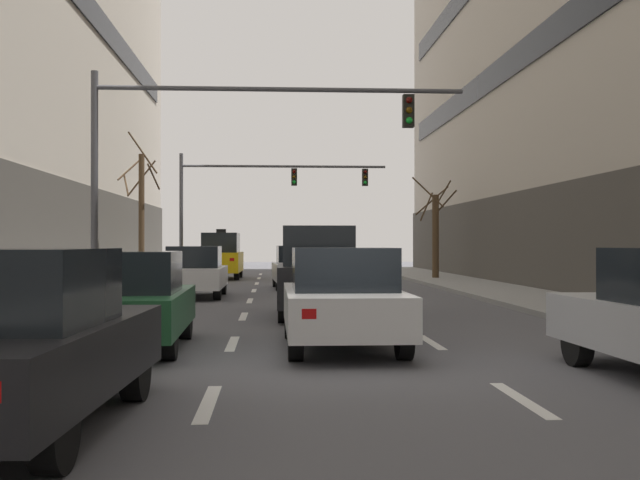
# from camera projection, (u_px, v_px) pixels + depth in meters

# --- Properties ---
(ground_plane) EXTENTS (120.00, 120.00, 0.00)m
(ground_plane) POSITION_uv_depth(u_px,v_px,m) (343.00, 360.00, 11.52)
(ground_plane) COLOR #515156
(lane_stripe_l1_s3) EXTENTS (0.16, 2.00, 0.01)m
(lane_stripe_l1_s3) POSITION_uv_depth(u_px,v_px,m) (208.00, 403.00, 8.42)
(lane_stripe_l1_s3) COLOR silver
(lane_stripe_l1_s3) RESTS_ON ground
(lane_stripe_l1_s4) EXTENTS (0.16, 2.00, 0.01)m
(lane_stripe_l1_s4) POSITION_uv_depth(u_px,v_px,m) (232.00, 343.00, 13.41)
(lane_stripe_l1_s4) COLOR silver
(lane_stripe_l1_s4) RESTS_ON ground
(lane_stripe_l1_s5) EXTENTS (0.16, 2.00, 0.01)m
(lane_stripe_l1_s5) POSITION_uv_depth(u_px,v_px,m) (243.00, 316.00, 18.40)
(lane_stripe_l1_s5) COLOR silver
(lane_stripe_l1_s5) RESTS_ON ground
(lane_stripe_l1_s6) EXTENTS (0.16, 2.00, 0.01)m
(lane_stripe_l1_s6) POSITION_uv_depth(u_px,v_px,m) (250.00, 301.00, 23.40)
(lane_stripe_l1_s6) COLOR silver
(lane_stripe_l1_s6) RESTS_ON ground
(lane_stripe_l1_s7) EXTENTS (0.16, 2.00, 0.01)m
(lane_stripe_l1_s7) POSITION_uv_depth(u_px,v_px,m) (254.00, 291.00, 28.39)
(lane_stripe_l1_s7) COLOR silver
(lane_stripe_l1_s7) RESTS_ON ground
(lane_stripe_l1_s8) EXTENTS (0.16, 2.00, 0.01)m
(lane_stripe_l1_s8) POSITION_uv_depth(u_px,v_px,m) (257.00, 283.00, 33.38)
(lane_stripe_l1_s8) COLOR silver
(lane_stripe_l1_s8) RESTS_ON ground
(lane_stripe_l1_s9) EXTENTS (0.16, 2.00, 0.01)m
(lane_stripe_l1_s9) POSITION_uv_depth(u_px,v_px,m) (259.00, 278.00, 38.37)
(lane_stripe_l1_s9) COLOR silver
(lane_stripe_l1_s9) RESTS_ON ground
(lane_stripe_l1_s10) EXTENTS (0.16, 2.00, 0.01)m
(lane_stripe_l1_s10) POSITION_uv_depth(u_px,v_px,m) (261.00, 274.00, 43.36)
(lane_stripe_l1_s10) COLOR silver
(lane_stripe_l1_s10) RESTS_ON ground
(lane_stripe_l2_s3) EXTENTS (0.16, 2.00, 0.01)m
(lane_stripe_l2_s3) POSITION_uv_depth(u_px,v_px,m) (522.00, 399.00, 8.62)
(lane_stripe_l2_s3) COLOR silver
(lane_stripe_l2_s3) RESTS_ON ground
(lane_stripe_l2_s4) EXTENTS (0.16, 2.00, 0.01)m
(lane_stripe_l2_s4) POSITION_uv_depth(u_px,v_px,m) (431.00, 342.00, 13.61)
(lane_stripe_l2_s4) COLOR silver
(lane_stripe_l2_s4) RESTS_ON ground
(lane_stripe_l2_s5) EXTENTS (0.16, 2.00, 0.01)m
(lane_stripe_l2_s5) POSITION_uv_depth(u_px,v_px,m) (388.00, 315.00, 18.60)
(lane_stripe_l2_s5) COLOR silver
(lane_stripe_l2_s5) RESTS_ON ground
(lane_stripe_l2_s6) EXTENTS (0.16, 2.00, 0.01)m
(lane_stripe_l2_s6) POSITION_uv_depth(u_px,v_px,m) (364.00, 300.00, 23.60)
(lane_stripe_l2_s6) COLOR silver
(lane_stripe_l2_s6) RESTS_ON ground
(lane_stripe_l2_s7) EXTENTS (0.16, 2.00, 0.01)m
(lane_stripe_l2_s7) POSITION_uv_depth(u_px,v_px,m) (348.00, 290.00, 28.59)
(lane_stripe_l2_s7) COLOR silver
(lane_stripe_l2_s7) RESTS_ON ground
(lane_stripe_l2_s8) EXTENTS (0.16, 2.00, 0.01)m
(lane_stripe_l2_s8) POSITION_uv_depth(u_px,v_px,m) (337.00, 283.00, 33.58)
(lane_stripe_l2_s8) COLOR silver
(lane_stripe_l2_s8) RESTS_ON ground
(lane_stripe_l2_s9) EXTENTS (0.16, 2.00, 0.01)m
(lane_stripe_l2_s9) POSITION_uv_depth(u_px,v_px,m) (329.00, 278.00, 38.57)
(lane_stripe_l2_s9) COLOR silver
(lane_stripe_l2_s9) RESTS_ON ground
(lane_stripe_l2_s10) EXTENTS (0.16, 2.00, 0.01)m
(lane_stripe_l2_s10) POSITION_uv_depth(u_px,v_px,m) (322.00, 274.00, 43.56)
(lane_stripe_l2_s10) COLOR silver
(lane_stripe_l2_s10) RESTS_ON ground
(car_driving_0) EXTENTS (1.84, 4.23, 1.57)m
(car_driving_0) POSITION_uv_depth(u_px,v_px,m) (130.00, 301.00, 12.68)
(car_driving_0) COLOR black
(car_driving_0) RESTS_ON ground
(car_driving_1) EXTENTS (1.86, 4.33, 2.08)m
(car_driving_1) POSITION_uv_depth(u_px,v_px,m) (317.00, 272.00, 18.23)
(car_driving_1) COLOR black
(car_driving_1) RESTS_ON ground
(car_driving_2) EXTENTS (1.79, 4.28, 1.61)m
(car_driving_2) POSITION_uv_depth(u_px,v_px,m) (195.00, 272.00, 24.84)
(car_driving_2) COLOR black
(car_driving_2) RESTS_ON ground
(taxi_driving_3) EXTENTS (1.95, 4.55, 2.37)m
(taxi_driving_3) POSITION_uv_depth(u_px,v_px,m) (221.00, 256.00, 37.80)
(taxi_driving_3) COLOR black
(taxi_driving_3) RESTS_ON ground
(car_driving_4) EXTENTS (1.83, 4.36, 1.63)m
(car_driving_4) POSITION_uv_depth(u_px,v_px,m) (342.00, 299.00, 12.78)
(car_driving_4) COLOR black
(car_driving_4) RESTS_ON ground
(car_driving_5) EXTENTS (1.98, 4.36, 1.61)m
(car_driving_5) POSITION_uv_depth(u_px,v_px,m) (298.00, 268.00, 29.47)
(car_driving_5) COLOR black
(car_driving_5) RESTS_ON ground
(car_driving_6) EXTENTS (2.05, 4.49, 1.65)m
(car_driving_6) POSITION_uv_depth(u_px,v_px,m) (11.00, 342.00, 7.13)
(car_driving_6) COLOR black
(car_driving_6) RESTS_ON ground
(traffic_signal_0) EXTENTS (9.44, 0.35, 5.89)m
(traffic_signal_0) POSITION_uv_depth(u_px,v_px,m) (215.00, 140.00, 20.06)
(traffic_signal_0) COLOR #4C4C51
(traffic_signal_0) RESTS_ON sidewalk_left
(traffic_signal_1) EXTENTS (10.10, 0.35, 5.94)m
(traffic_signal_1) POSITION_uv_depth(u_px,v_px,m) (257.00, 189.00, 38.85)
(traffic_signal_1) COLOR #4C4C51
(traffic_signal_1) RESTS_ON sidewalk_left
(street_tree_0) EXTENTS (2.10, 2.10, 4.55)m
(street_tree_0) POSITION_uv_depth(u_px,v_px,m) (435.00, 232.00, 35.98)
(street_tree_0) COLOR #4C3823
(street_tree_0) RESTS_ON sidewalk_right
(street_tree_1) EXTENTS (1.67, 1.75, 6.01)m
(street_tree_1) POSITION_uv_depth(u_px,v_px,m) (141.00, 212.00, 32.17)
(street_tree_1) COLOR #4C3823
(street_tree_1) RESTS_ON sidewalk_left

